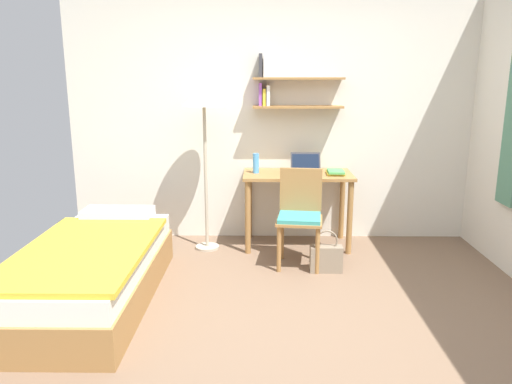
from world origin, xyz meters
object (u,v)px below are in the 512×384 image
object	(u,v)px
bed	(93,271)
book_stack	(336,172)
desk_chair	(300,213)
handbag	(326,258)
standing_lamp	(204,103)
laptop	(306,167)
desk	(298,187)
water_bottle	(256,163)

from	to	relation	value
bed	book_stack	world-z (taller)	book_stack
desk_chair	handbag	distance (m)	0.47
standing_lamp	handbag	distance (m)	1.85
bed	standing_lamp	xyz separation A→B (m)	(0.75, 1.20, 1.23)
laptop	book_stack	bearing A→B (deg)	-22.25
handbag	laptop	bearing A→B (deg)	99.81
desk_chair	laptop	size ratio (longest dim) A/B	2.87
desk	bed	bearing A→B (deg)	-142.01
standing_lamp	laptop	bearing A→B (deg)	9.55
book_stack	desk	bearing A→B (deg)	172.00
desk	standing_lamp	world-z (taller)	standing_lamp
bed	desk	xyz separation A→B (m)	(1.67, 1.31, 0.38)
water_bottle	desk	bearing A→B (deg)	-0.91
water_bottle	laptop	bearing A→B (deg)	6.60
standing_lamp	laptop	distance (m)	1.21
bed	water_bottle	distance (m)	1.92
desk_chair	laptop	world-z (taller)	laptop
water_bottle	book_stack	xyz separation A→B (m)	(0.79, -0.06, -0.08)
desk	standing_lamp	distance (m)	1.25
desk_chair	standing_lamp	xyz separation A→B (m)	(-0.91, 0.41, 0.98)
standing_lamp	laptop	world-z (taller)	standing_lamp
desk	water_bottle	world-z (taller)	water_bottle
desk_chair	book_stack	distance (m)	0.66
desk	book_stack	xyz separation A→B (m)	(0.37, -0.05, 0.16)
laptop	water_bottle	distance (m)	0.51
standing_lamp	book_stack	size ratio (longest dim) A/B	7.02
desk	handbag	world-z (taller)	desk
standing_lamp	desk_chair	bearing A→B (deg)	-24.17
desk	laptop	world-z (taller)	laptop
water_bottle	handbag	world-z (taller)	water_bottle
desk	standing_lamp	xyz separation A→B (m)	(-0.92, -0.10, 0.85)
desk_chair	laptop	bearing A→B (deg)	80.51
bed	standing_lamp	distance (m)	1.88
bed	desk	world-z (taller)	desk
laptop	book_stack	xyz separation A→B (m)	(0.29, -0.12, -0.03)
desk	handbag	xyz separation A→B (m)	(0.22, -0.70, -0.49)
desk_chair	bed	bearing A→B (deg)	-154.38
desk	book_stack	size ratio (longest dim) A/B	4.62
bed	water_bottle	xyz separation A→B (m)	(1.25, 1.31, 0.62)
desk_chair	handbag	size ratio (longest dim) A/B	2.28
standing_lamp	handbag	xyz separation A→B (m)	(1.13, -0.60, -1.34)
standing_lamp	laptop	size ratio (longest dim) A/B	5.37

